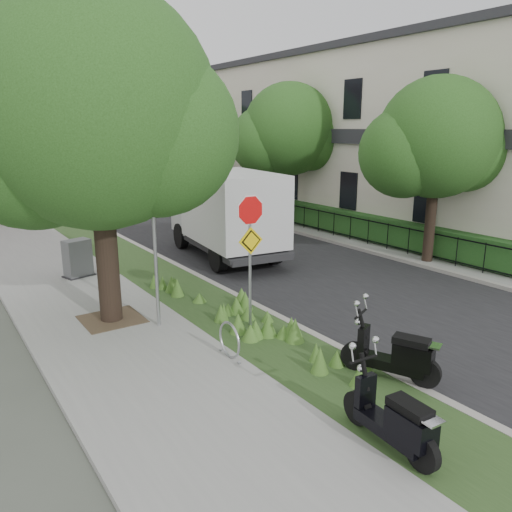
# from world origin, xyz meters

# --- Properties ---
(ground) EXTENTS (120.00, 120.00, 0.00)m
(ground) POSITION_xyz_m (0.00, 0.00, 0.00)
(ground) COLOR #4C5147
(ground) RESTS_ON ground
(sidewalk_near) EXTENTS (3.50, 60.00, 0.12)m
(sidewalk_near) POSITION_xyz_m (-4.25, 10.00, 0.06)
(sidewalk_near) COLOR gray
(sidewalk_near) RESTS_ON ground
(verge) EXTENTS (2.00, 60.00, 0.12)m
(verge) POSITION_xyz_m (-1.50, 10.00, 0.06)
(verge) COLOR #2A451D
(verge) RESTS_ON ground
(kerb_near) EXTENTS (0.20, 60.00, 0.13)m
(kerb_near) POSITION_xyz_m (-0.50, 10.00, 0.07)
(kerb_near) COLOR #9E9991
(kerb_near) RESTS_ON ground
(road) EXTENTS (7.00, 60.00, 0.01)m
(road) POSITION_xyz_m (3.00, 10.00, 0.01)
(road) COLOR black
(road) RESTS_ON ground
(kerb_far) EXTENTS (0.20, 60.00, 0.13)m
(kerb_far) POSITION_xyz_m (6.50, 10.00, 0.07)
(kerb_far) COLOR #9E9991
(kerb_far) RESTS_ON ground
(footpath_far) EXTENTS (3.20, 60.00, 0.12)m
(footpath_far) POSITION_xyz_m (8.20, 10.00, 0.06)
(footpath_far) COLOR gray
(footpath_far) RESTS_ON ground
(street_tree_main) EXTENTS (6.21, 5.54, 7.66)m
(street_tree_main) POSITION_xyz_m (-4.08, 2.86, 4.80)
(street_tree_main) COLOR black
(street_tree_main) RESTS_ON ground
(bare_post) EXTENTS (0.08, 0.08, 4.00)m
(bare_post) POSITION_xyz_m (-3.20, 1.80, 2.12)
(bare_post) COLOR #A5A8AD
(bare_post) RESTS_ON ground
(bike_hoop) EXTENTS (0.06, 0.78, 0.77)m
(bike_hoop) POSITION_xyz_m (-2.70, -0.60, 0.50)
(bike_hoop) COLOR #A5A8AD
(bike_hoop) RESTS_ON ground
(sign_assembly) EXTENTS (0.94, 0.08, 3.22)m
(sign_assembly) POSITION_xyz_m (-1.40, 0.58, 2.33)
(sign_assembly) COLOR #A5A8AD
(sign_assembly) RESTS_ON ground
(fence_far) EXTENTS (0.04, 24.00, 1.00)m
(fence_far) POSITION_xyz_m (7.20, 10.00, 0.67)
(fence_far) COLOR black
(fence_far) RESTS_ON ground
(hedge_far) EXTENTS (1.00, 24.00, 1.10)m
(hedge_far) POSITION_xyz_m (7.90, 10.00, 0.67)
(hedge_far) COLOR #1A481A
(hedge_far) RESTS_ON footpath_far
(terrace_houses) EXTENTS (7.40, 26.40, 8.20)m
(terrace_houses) POSITION_xyz_m (11.49, 10.00, 4.16)
(terrace_houses) COLOR beige
(terrace_houses) RESTS_ON ground
(far_tree_a) EXTENTS (4.60, 4.10, 6.22)m
(far_tree_a) POSITION_xyz_m (6.94, 2.05, 4.13)
(far_tree_a) COLOR black
(far_tree_a) RESTS_ON ground
(far_tree_b) EXTENTS (4.83, 4.31, 6.56)m
(far_tree_b) POSITION_xyz_m (6.94, 10.05, 4.37)
(far_tree_b) COLOR black
(far_tree_b) RESTS_ON ground
(far_tree_c) EXTENTS (4.37, 3.89, 5.93)m
(far_tree_c) POSITION_xyz_m (6.94, 18.04, 3.95)
(far_tree_c) COLOR black
(far_tree_c) RESTS_ON ground
(scooter_near) EXTENTS (0.94, 1.76, 0.90)m
(scooter_near) POSITION_xyz_m (-0.62, -3.20, 0.55)
(scooter_near) COLOR black
(scooter_near) RESTS_ON ground
(scooter_far) EXTENTS (0.45, 1.84, 0.88)m
(scooter_far) POSITION_xyz_m (-2.31, -4.59, 0.55)
(scooter_far) COLOR black
(scooter_far) RESTS_ON ground
(box_truck) EXTENTS (3.05, 6.20, 2.70)m
(box_truck) POSITION_xyz_m (1.68, 6.76, 1.76)
(box_truck) COLOR #262628
(box_truck) RESTS_ON ground
(utility_cabinet) EXTENTS (1.00, 0.79, 1.17)m
(utility_cabinet) POSITION_xyz_m (-3.64, 6.98, 0.68)
(utility_cabinet) COLOR #262628
(utility_cabinet) RESTS_ON ground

